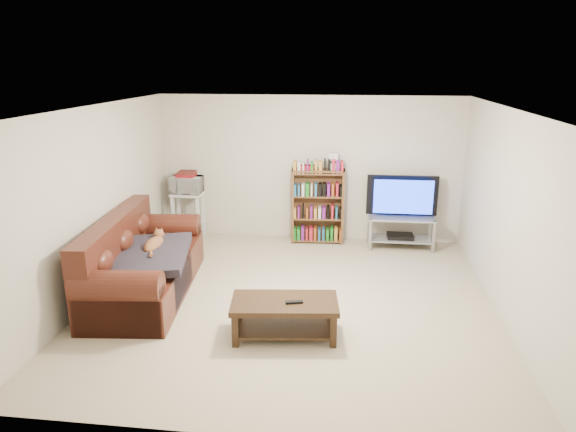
# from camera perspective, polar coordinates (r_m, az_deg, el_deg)

# --- Properties ---
(floor) EXTENTS (5.00, 5.00, 0.00)m
(floor) POSITION_cam_1_polar(r_m,az_deg,el_deg) (6.60, 0.45, -9.38)
(floor) COLOR #C4B492
(floor) RESTS_ON ground
(ceiling) EXTENTS (5.00, 5.00, 0.00)m
(ceiling) POSITION_cam_1_polar(r_m,az_deg,el_deg) (5.94, 0.50, 11.87)
(ceiling) COLOR white
(ceiling) RESTS_ON ground
(wall_back) EXTENTS (5.00, 0.00, 5.00)m
(wall_back) POSITION_cam_1_polar(r_m,az_deg,el_deg) (8.58, 2.36, 5.27)
(wall_back) COLOR beige
(wall_back) RESTS_ON ground
(wall_front) EXTENTS (5.00, 0.00, 5.00)m
(wall_front) POSITION_cam_1_polar(r_m,az_deg,el_deg) (3.85, -3.79, -9.59)
(wall_front) COLOR beige
(wall_front) RESTS_ON ground
(wall_left) EXTENTS (0.00, 5.00, 5.00)m
(wall_left) POSITION_cam_1_polar(r_m,az_deg,el_deg) (6.90, -20.64, 1.33)
(wall_left) COLOR beige
(wall_left) RESTS_ON ground
(wall_right) EXTENTS (0.00, 5.00, 5.00)m
(wall_right) POSITION_cam_1_polar(r_m,az_deg,el_deg) (6.40, 23.32, -0.12)
(wall_right) COLOR beige
(wall_right) RESTS_ON ground
(sofa) EXTENTS (1.26, 2.48, 1.02)m
(sofa) POSITION_cam_1_polar(r_m,az_deg,el_deg) (6.96, -16.17, -5.49)
(sofa) COLOR #441B11
(sofa) RESTS_ON floor
(blanket) EXTENTS (1.12, 1.34, 0.20)m
(blanket) POSITION_cam_1_polar(r_m,az_deg,el_deg) (6.68, -15.14, -4.20)
(blanket) COLOR #28232D
(blanket) RESTS_ON sofa
(cat) EXTENTS (0.32, 0.67, 0.20)m
(cat) POSITION_cam_1_polar(r_m,az_deg,el_deg) (6.85, -14.69, -3.09)
(cat) COLOR brown
(cat) RESTS_ON sofa
(coffee_table) EXTENTS (1.21, 0.70, 0.42)m
(coffee_table) POSITION_cam_1_polar(r_m,az_deg,el_deg) (5.69, -0.38, -10.56)
(coffee_table) COLOR black
(coffee_table) RESTS_ON floor
(remote) EXTENTS (0.20, 0.10, 0.02)m
(remote) POSITION_cam_1_polar(r_m,az_deg,el_deg) (5.58, 0.70, -9.55)
(remote) COLOR black
(remote) RESTS_ON coffee_table
(tv_stand) EXTENTS (1.05, 0.48, 0.52)m
(tv_stand) POSITION_cam_1_polar(r_m,az_deg,el_deg) (8.49, 12.41, -1.15)
(tv_stand) COLOR #999EA3
(tv_stand) RESTS_ON floor
(television) EXTENTS (1.13, 0.16, 0.65)m
(television) POSITION_cam_1_polar(r_m,az_deg,el_deg) (8.35, 12.62, 2.08)
(television) COLOR black
(television) RESTS_ON tv_stand
(dvd_player) EXTENTS (0.42, 0.30, 0.06)m
(dvd_player) POSITION_cam_1_polar(r_m,az_deg,el_deg) (8.54, 12.34, -2.20)
(dvd_player) COLOR black
(dvd_player) RESTS_ON tv_stand
(bookshelf) EXTENTS (0.87, 0.32, 1.24)m
(bookshelf) POSITION_cam_1_polar(r_m,az_deg,el_deg) (8.48, 3.32, 1.21)
(bookshelf) COLOR brown
(bookshelf) RESTS_ON floor
(shelf_clutter) EXTENTS (0.63, 0.22, 0.28)m
(shelf_clutter) POSITION_cam_1_polar(r_m,az_deg,el_deg) (8.33, 4.08, 5.91)
(shelf_clutter) COLOR silver
(shelf_clutter) RESTS_ON bookshelf
(microwave_stand) EXTENTS (0.51, 0.37, 0.81)m
(microwave_stand) POSITION_cam_1_polar(r_m,az_deg,el_deg) (8.80, -11.03, 0.71)
(microwave_stand) COLOR silver
(microwave_stand) RESTS_ON floor
(microwave) EXTENTS (0.50, 0.34, 0.28)m
(microwave) POSITION_cam_1_polar(r_m,az_deg,el_deg) (8.70, -11.19, 3.44)
(microwave) COLOR silver
(microwave) RESTS_ON microwave_stand
(game_boxes) EXTENTS (0.30, 0.26, 0.05)m
(game_boxes) POSITION_cam_1_polar(r_m,az_deg,el_deg) (8.66, -11.25, 4.49)
(game_boxes) COLOR maroon
(game_boxes) RESTS_ON microwave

